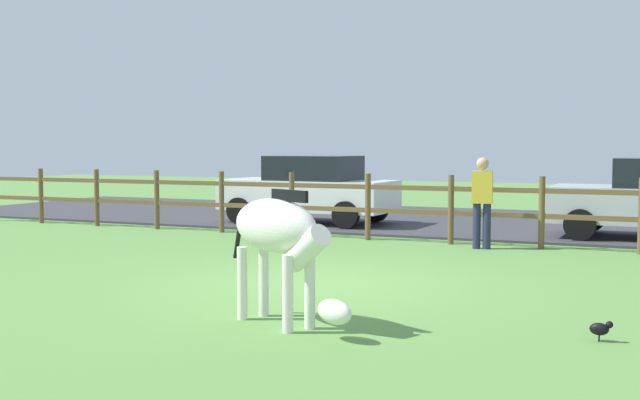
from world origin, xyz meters
name	(u,v)px	position (x,y,z in m)	size (l,w,h in m)	color
ground_plane	(308,283)	(0.00, 0.00, 0.00)	(60.00, 60.00, 0.00)	#5B8C42
parking_asphalt	(472,222)	(0.00, 9.30, 0.03)	(28.00, 7.40, 0.05)	#38383D
paddock_fence	(409,204)	(-0.20, 5.00, 0.73)	(21.71, 0.11, 1.30)	brown
zebra	(280,236)	(0.80, -2.40, 0.93)	(1.79, 1.10, 1.41)	white
crow_on_grass	(601,329)	(3.89, -1.78, 0.13)	(0.21, 0.10, 0.20)	black
parked_car_white	(309,189)	(-3.32, 7.21, 0.84)	(4.06, 1.99, 1.56)	white
visitor_left_of_tree	(482,198)	(1.32, 4.55, 0.91)	(0.39, 0.27, 1.64)	#232847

